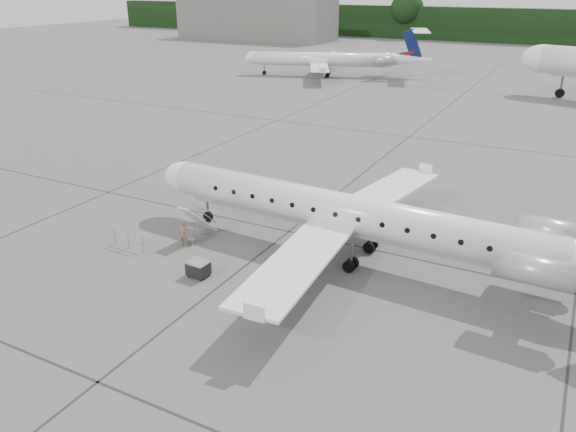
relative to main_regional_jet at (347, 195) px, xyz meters
The scene contains 9 objects.
ground 6.62m from the main_regional_jet, 68.73° to the right, with size 320.00×320.00×0.00m, color #585855.
treeline 124.86m from the main_regional_jet, 89.08° to the left, with size 260.00×4.00×8.00m, color black.
terminal_building 124.97m from the main_regional_jet, 122.96° to the left, with size 40.00×14.00×10.00m, color slate.
main_regional_jet is the anchor object (origin of this frame).
airstair 9.11m from the main_regional_jet, 168.27° to the right, with size 0.85×2.37×2.28m, color white, non-canonical shape.
passenger 9.62m from the main_regional_jet, 160.19° to the right, with size 0.58×0.38×1.59m, color #8F614E.
safety_railing 12.63m from the main_regional_jet, 156.78° to the right, with size 2.20×0.08×1.00m, color #9A9CA2, non-canonical shape.
baggage_cart 8.68m from the main_regional_jet, 135.50° to the right, with size 1.05×0.85×0.91m, color black, non-canonical shape.
bg_regional_left 63.59m from the main_regional_jet, 115.73° to the left, with size 27.80×20.02×7.29m, color white, non-canonical shape.
Camera 1 is at (8.22, -20.95, 14.14)m, focal length 35.00 mm.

